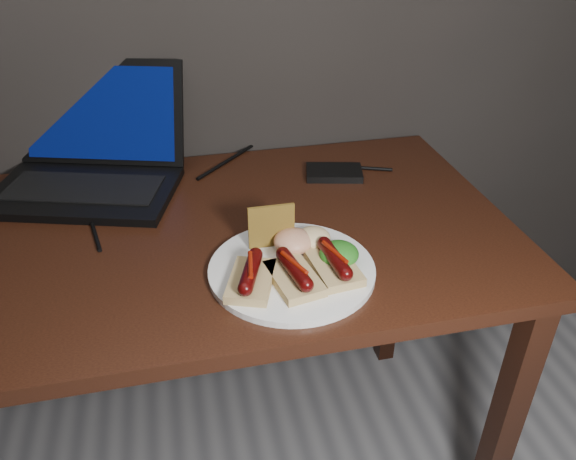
% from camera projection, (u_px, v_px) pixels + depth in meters
% --- Properties ---
extents(desk, '(1.40, 0.70, 0.75)m').
position_uv_depth(desk, '(164.00, 272.00, 1.14)').
color(desk, '#36190D').
rests_on(desk, ground).
extents(laptop, '(0.47, 0.43, 0.25)m').
position_uv_depth(laptop, '(90.00, 161.00, 1.25)').
color(laptop, black).
rests_on(laptop, desk).
extents(hard_drive, '(0.14, 0.11, 0.02)m').
position_uv_depth(hard_drive, '(334.00, 173.00, 1.30)').
color(hard_drive, black).
rests_on(hard_drive, desk).
extents(desk_cables, '(1.10, 0.41, 0.01)m').
position_uv_depth(desk_cables, '(145.00, 194.00, 1.22)').
color(desk_cables, black).
rests_on(desk_cables, desk).
extents(plate, '(0.37, 0.37, 0.01)m').
position_uv_depth(plate, '(292.00, 270.00, 0.99)').
color(plate, silver).
rests_on(plate, desk).
extents(bread_sausage_left, '(0.10, 0.13, 0.04)m').
position_uv_depth(bread_sausage_left, '(251.00, 276.00, 0.93)').
color(bread_sausage_left, tan).
rests_on(bread_sausage_left, plate).
extents(bread_sausage_center, '(0.09, 0.13, 0.04)m').
position_uv_depth(bread_sausage_center, '(294.00, 274.00, 0.94)').
color(bread_sausage_center, tan).
rests_on(bread_sausage_center, plate).
extents(bread_sausage_right, '(0.08, 0.12, 0.04)m').
position_uv_depth(bread_sausage_right, '(334.00, 263.00, 0.96)').
color(bread_sausage_right, tan).
rests_on(bread_sausage_right, plate).
extents(crispbread, '(0.09, 0.01, 0.08)m').
position_uv_depth(crispbread, '(271.00, 226.00, 1.02)').
color(crispbread, olive).
rests_on(crispbread, plate).
extents(salad_greens, '(0.07, 0.07, 0.04)m').
position_uv_depth(salad_greens, '(339.00, 254.00, 0.98)').
color(salad_greens, '#1B5210').
rests_on(salad_greens, plate).
extents(salsa_mound, '(0.07, 0.07, 0.04)m').
position_uv_depth(salsa_mound, '(293.00, 241.00, 1.02)').
color(salsa_mound, maroon).
rests_on(salsa_mound, plate).
extents(coleslaw_mound, '(0.06, 0.06, 0.04)m').
position_uv_depth(coleslaw_mound, '(313.00, 238.00, 1.03)').
color(coleslaw_mound, beige).
rests_on(coleslaw_mound, plate).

